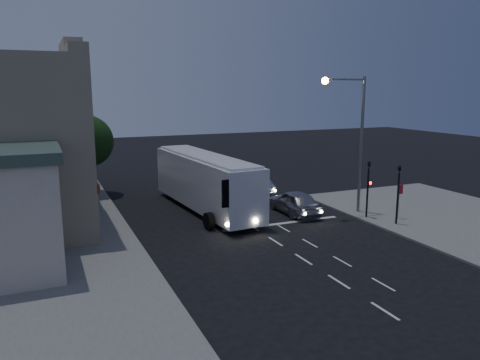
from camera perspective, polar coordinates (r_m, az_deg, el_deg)
name	(u,v)px	position (r m, az deg, el deg)	size (l,w,h in m)	color
ground	(267,236)	(27.07, 3.36, -6.88)	(120.00, 120.00, 0.00)	black
sidewalk_far	(22,224)	(32.10, -25.02, -4.93)	(12.00, 50.00, 0.12)	slate
road_markings	(262,219)	(30.45, 2.74, -4.82)	(8.00, 30.55, 0.01)	silver
tour_bus	(205,181)	(32.33, -4.27, -0.07)	(3.66, 12.87, 3.90)	white
car_suv	(294,202)	(31.87, 6.65, -2.66)	(1.92, 4.77, 1.63)	#9B9BA7
car_sedan_a	(257,186)	(37.52, 2.07, -0.75)	(1.40, 4.01, 1.32)	#B0B1BC
car_sedan_b	(230,174)	(42.22, -1.28, 0.73)	(2.15, 5.30, 1.54)	#959597
car_sedan_c	(211,165)	(47.86, -3.57, 1.86)	(2.32, 5.04, 1.40)	silver
car_extra	(188,156)	(53.47, -6.32, 2.93)	(1.77, 5.07, 1.67)	gray
traffic_signal_main	(368,182)	(31.13, 15.37, -0.29)	(0.25, 0.35, 4.10)	black
traffic_signal_side	(398,187)	(30.10, 18.75, -0.86)	(0.18, 0.15, 4.10)	black
regulatory_sign	(399,196)	(31.63, 18.85, -1.84)	(0.45, 0.12, 2.20)	slate
streetlight	(354,129)	(31.63, 13.70, 6.04)	(3.32, 0.44, 9.00)	slate
low_building_north	(16,149)	(43.31, -25.67, 3.42)	(9.40, 9.40, 6.50)	beige
street_tree	(87,139)	(38.36, -18.14, 4.78)	(4.00, 4.00, 6.20)	black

